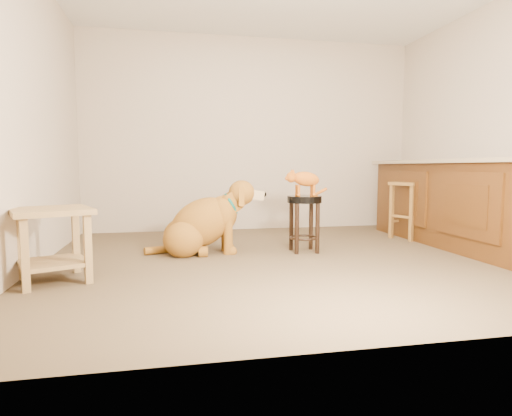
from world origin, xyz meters
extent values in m
cube|color=brown|center=(0.00, 0.00, 0.00)|extent=(4.50, 4.00, 0.01)
cube|color=#BBAC97|center=(0.00, 2.00, 1.30)|extent=(4.50, 0.04, 2.60)
cube|color=#BBAC97|center=(0.00, -2.00, 1.30)|extent=(4.50, 0.04, 2.60)
cube|color=#BBAC97|center=(-2.25, 0.00, 1.30)|extent=(0.04, 4.00, 2.60)
cube|color=#BBAC97|center=(2.25, 0.00, 1.30)|extent=(0.04, 4.00, 2.60)
cube|color=#522E0E|center=(1.95, 0.30, 0.45)|extent=(0.60, 2.50, 0.90)
cube|color=gray|center=(1.92, 0.30, 0.92)|extent=(0.70, 2.56, 0.04)
cube|color=black|center=(1.99, 0.30, 0.05)|extent=(0.52, 2.50, 0.10)
cube|color=#522E0E|center=(1.64, -0.25, 0.50)|extent=(0.02, 0.90, 0.62)
cube|color=#522E0E|center=(1.64, 0.85, 0.50)|extent=(0.02, 0.90, 0.62)
cube|color=#43240B|center=(1.63, -0.25, 0.50)|extent=(0.02, 0.60, 0.40)
cube|color=#43240B|center=(1.63, 0.85, 0.50)|extent=(0.02, 0.60, 0.40)
cylinder|color=black|center=(0.32, 0.41, 0.25)|extent=(0.04, 0.04, 0.50)
cylinder|color=black|center=(0.11, 0.41, 0.25)|extent=(0.04, 0.04, 0.50)
cylinder|color=black|center=(0.32, 0.19, 0.25)|extent=(0.04, 0.04, 0.50)
cylinder|color=black|center=(0.11, 0.20, 0.25)|extent=(0.04, 0.04, 0.50)
torus|color=black|center=(0.21, 0.30, 0.14)|extent=(0.30, 0.30, 0.02)
cylinder|color=black|center=(0.21, 0.30, 0.54)|extent=(0.35, 0.35, 0.07)
cube|color=brown|center=(1.79, 1.00, 0.32)|extent=(0.05, 0.05, 0.64)
cube|color=brown|center=(1.51, 0.91, 0.32)|extent=(0.05, 0.05, 0.64)
cube|color=brown|center=(1.88, 0.73, 0.32)|extent=(0.05, 0.05, 0.64)
cube|color=brown|center=(1.61, 0.63, 0.32)|extent=(0.05, 0.05, 0.64)
cube|color=brown|center=(1.70, 0.82, 0.66)|extent=(0.47, 0.47, 0.04)
cube|color=#9E7C49|center=(-1.87, -0.15, 0.26)|extent=(0.07, 0.07, 0.51)
cube|color=#9E7C49|center=(-2.25, -0.31, 0.26)|extent=(0.07, 0.07, 0.51)
cube|color=#9E7C49|center=(-1.71, -0.53, 0.26)|extent=(0.07, 0.07, 0.51)
cube|color=#9E7C49|center=(-2.09, -0.69, 0.26)|extent=(0.07, 0.07, 0.51)
cube|color=#9E7C49|center=(-1.98, -0.42, 0.53)|extent=(0.70, 0.70, 0.04)
cube|color=#9E7C49|center=(-1.98, -0.42, 0.14)|extent=(0.59, 0.59, 0.03)
ellipsoid|color=brown|center=(-1.00, 0.57, 0.16)|extent=(0.39, 0.32, 0.35)
ellipsoid|color=brown|center=(-1.00, 0.29, 0.16)|extent=(0.39, 0.32, 0.35)
cylinder|color=brown|center=(-0.81, 0.59, 0.04)|extent=(0.09, 0.11, 0.11)
cylinder|color=brown|center=(-0.81, 0.27, 0.04)|extent=(0.09, 0.11, 0.11)
ellipsoid|color=brown|center=(-0.81, 0.43, 0.31)|extent=(0.80, 0.42, 0.71)
ellipsoid|color=brown|center=(-0.60, 0.43, 0.39)|extent=(0.30, 0.33, 0.36)
cylinder|color=brown|center=(-0.56, 0.53, 0.21)|extent=(0.09, 0.09, 0.42)
cylinder|color=brown|center=(-0.56, 0.33, 0.21)|extent=(0.09, 0.09, 0.42)
sphere|color=brown|center=(-0.53, 0.52, 0.03)|extent=(0.11, 0.11, 0.11)
sphere|color=brown|center=(-0.53, 0.33, 0.03)|extent=(0.11, 0.11, 0.11)
cylinder|color=brown|center=(-0.52, 0.43, 0.50)|extent=(0.26, 0.19, 0.26)
ellipsoid|color=brown|center=(-0.41, 0.43, 0.60)|extent=(0.27, 0.24, 0.25)
cube|color=tan|center=(-0.27, 0.42, 0.58)|extent=(0.18, 0.09, 0.11)
sphere|color=black|center=(-0.18, 0.42, 0.58)|extent=(0.06, 0.06, 0.06)
cube|color=brown|center=(-0.43, 0.54, 0.57)|extent=(0.06, 0.07, 0.19)
cube|color=brown|center=(-0.43, 0.31, 0.57)|extent=(0.06, 0.07, 0.19)
torus|color=#0B5A52|center=(-0.52, 0.43, 0.49)|extent=(0.14, 0.24, 0.22)
cylinder|color=#D8BF4C|center=(-0.46, 0.43, 0.42)|extent=(0.01, 0.05, 0.05)
cylinder|color=brown|center=(-1.21, 0.49, 0.04)|extent=(0.33, 0.18, 0.08)
ellipsoid|color=#A85110|center=(0.23, 0.30, 0.74)|extent=(0.29, 0.14, 0.18)
cylinder|color=#A85110|center=(0.14, 0.34, 0.63)|extent=(0.03, 0.03, 0.11)
sphere|color=#A85110|center=(0.14, 0.34, 0.58)|extent=(0.04, 0.04, 0.04)
cylinder|color=#A85110|center=(0.14, 0.27, 0.63)|extent=(0.03, 0.03, 0.11)
sphere|color=#A85110|center=(0.14, 0.27, 0.58)|extent=(0.04, 0.04, 0.04)
cylinder|color=#A85110|center=(0.30, 0.34, 0.63)|extent=(0.03, 0.03, 0.11)
sphere|color=#A85110|center=(0.30, 0.34, 0.58)|extent=(0.04, 0.04, 0.04)
cylinder|color=#A85110|center=(0.30, 0.26, 0.63)|extent=(0.03, 0.03, 0.11)
sphere|color=#A85110|center=(0.30, 0.26, 0.58)|extent=(0.04, 0.04, 0.04)
sphere|color=#A85110|center=(0.08, 0.31, 0.76)|extent=(0.11, 0.11, 0.11)
sphere|color=#A85110|center=(0.03, 0.31, 0.75)|extent=(0.04, 0.04, 0.04)
sphere|color=brown|center=(0.02, 0.31, 0.75)|extent=(0.02, 0.02, 0.02)
cone|color=#A85110|center=(0.09, 0.34, 0.81)|extent=(0.05, 0.05, 0.05)
cone|color=#C66B60|center=(0.08, 0.34, 0.81)|extent=(0.02, 0.02, 0.03)
cone|color=#A85110|center=(0.09, 0.27, 0.81)|extent=(0.05, 0.05, 0.05)
cone|color=#C66B60|center=(0.08, 0.27, 0.81)|extent=(0.02, 0.02, 0.03)
cylinder|color=#A85110|center=(0.38, 0.34, 0.60)|extent=(0.21, 0.12, 0.10)
camera|label=1|loc=(-1.11, -3.81, 0.86)|focal=30.00mm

